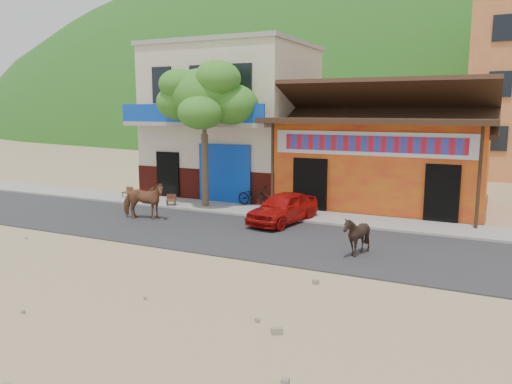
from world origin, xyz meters
TOP-DOWN VIEW (x-y plane):
  - ground at (0.00, 0.00)m, footprint 120.00×120.00m
  - road at (0.00, 2.50)m, footprint 60.00×5.00m
  - sidewalk at (0.00, 6.00)m, footprint 60.00×2.00m
  - dance_club at (2.00, 10.00)m, footprint 8.00×6.00m
  - cafe_building at (-5.50, 10.00)m, footprint 7.00×6.00m
  - hillside at (0.00, 70.00)m, footprint 100.00×40.00m
  - tree at (-4.60, 5.80)m, footprint 3.00×3.00m
  - cow_tan at (-5.55, 2.90)m, footprint 1.85×1.27m
  - cow_dark at (2.86, 1.73)m, footprint 1.38×1.35m
  - red_car at (-0.58, 4.61)m, footprint 1.91×3.51m
  - scooter at (-2.75, 6.69)m, footprint 1.65×0.73m
  - cafe_chair_left at (-9.00, 6.10)m, footprint 0.41×0.41m
  - cafe_chair_right at (-6.00, 5.30)m, footprint 0.53×0.53m

SIDE VIEW (x-z plane):
  - ground at x=0.00m, z-range 0.00..0.00m
  - road at x=0.00m, z-range 0.00..0.04m
  - sidewalk at x=0.00m, z-range 0.00..0.12m
  - scooter at x=-2.75m, z-range 0.12..0.96m
  - cafe_chair_right at x=-6.00m, z-range 0.12..0.96m
  - cafe_chair_left at x=-9.00m, z-range 0.12..0.96m
  - red_car at x=-0.58m, z-range 0.04..1.17m
  - cow_dark at x=2.86m, z-range 0.04..1.20m
  - cow_tan at x=-5.55m, z-range 0.04..1.47m
  - dance_club at x=2.00m, z-range 0.00..3.60m
  - tree at x=-4.60m, z-range 0.12..6.12m
  - cafe_building at x=-5.50m, z-range 0.00..7.00m
  - hillside at x=0.00m, z-range 0.00..24.00m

